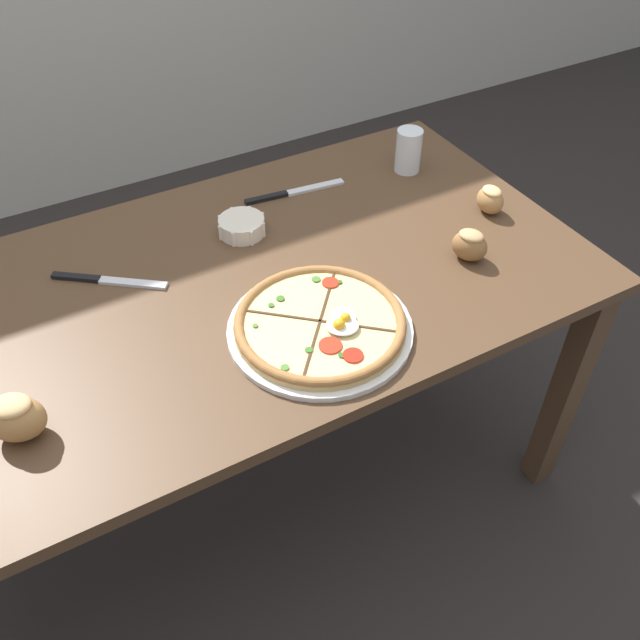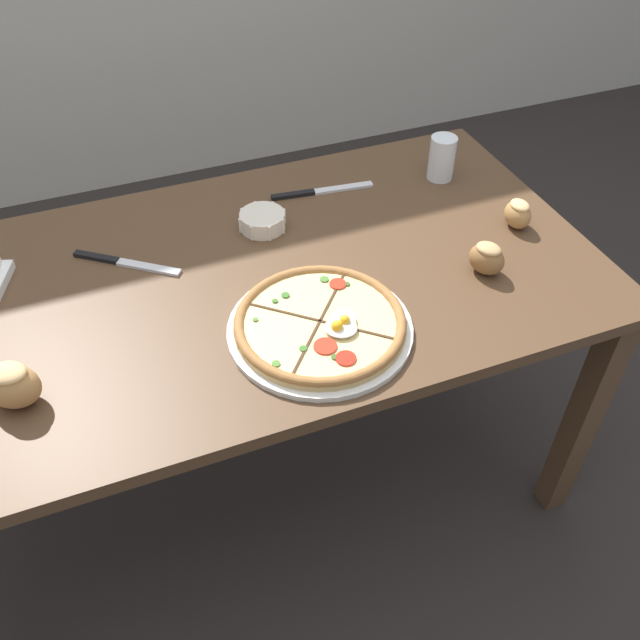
# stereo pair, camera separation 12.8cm
# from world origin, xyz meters

# --- Properties ---
(ground_plane) EXTENTS (12.00, 12.00, 0.00)m
(ground_plane) POSITION_xyz_m (0.00, 0.00, 0.00)
(ground_plane) COLOR #2D2826
(dining_table) EXTENTS (1.56, 0.82, 0.72)m
(dining_table) POSITION_xyz_m (0.00, 0.00, 0.63)
(dining_table) COLOR #513823
(dining_table) RESTS_ON ground_plane
(pizza) EXTENTS (0.36, 0.36, 0.05)m
(pizza) POSITION_xyz_m (0.11, -0.21, 0.74)
(pizza) COLOR white
(pizza) RESTS_ON dining_table
(ramekin_bowl) EXTENTS (0.11, 0.11, 0.04)m
(ramekin_bowl) POSITION_xyz_m (0.11, 0.16, 0.74)
(ramekin_bowl) COLOR silver
(ramekin_bowl) RESTS_ON dining_table
(bread_piece_near) EXTENTS (0.06, 0.07, 0.07)m
(bread_piece_near) POSITION_xyz_m (0.66, -0.05, 0.76)
(bread_piece_near) COLOR #B27F47
(bread_piece_near) RESTS_ON dining_table
(bread_piece_mid) EXTENTS (0.12, 0.11, 0.09)m
(bread_piece_mid) POSITION_xyz_m (-0.44, -0.18, 0.77)
(bread_piece_mid) COLOR #B27F47
(bread_piece_mid) RESTS_ON dining_table
(bread_piece_far) EXTENTS (0.09, 0.10, 0.07)m
(bread_piece_far) POSITION_xyz_m (0.50, -0.17, 0.76)
(bread_piece_far) COLOR olive
(bread_piece_far) RESTS_ON dining_table
(knife_main) EXTENTS (0.21, 0.16, 0.01)m
(knife_main) POSITION_xyz_m (-0.20, 0.14, 0.73)
(knife_main) COLOR silver
(knife_main) RESTS_ON dining_table
(knife_spare) EXTENTS (0.26, 0.05, 0.01)m
(knife_spare) POSITION_xyz_m (0.29, 0.25, 0.73)
(knife_spare) COLOR silver
(knife_spare) RESTS_ON dining_table
(water_glass) EXTENTS (0.06, 0.06, 0.11)m
(water_glass) POSITION_xyz_m (0.60, 0.20, 0.77)
(water_glass) COLOR white
(water_glass) RESTS_ON dining_table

